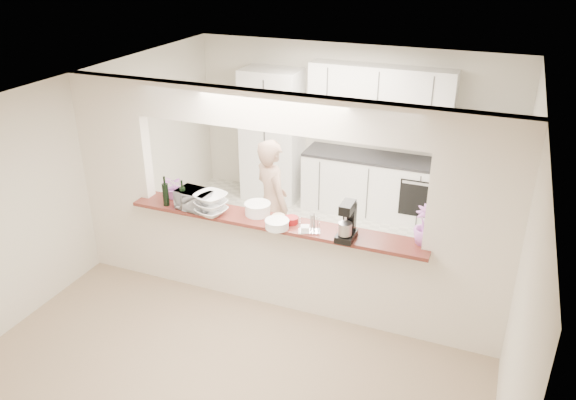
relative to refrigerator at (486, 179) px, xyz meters
The scene contains 19 objects.
floor 3.46m from the refrigerator, 127.72° to the right, with size 6.00×6.00×0.00m, color gray.
tile_overlay 2.48m from the refrigerator, 151.78° to the right, with size 5.00×2.90×0.01m, color silver.
partition 3.41m from the refrigerator, 127.72° to the right, with size 5.00×0.15×2.50m.
bar_counter 3.37m from the refrigerator, 127.68° to the right, with size 3.40×0.38×1.09m.
kitchen_cabinets 2.24m from the refrigerator, behind, with size 3.15×0.62×2.25m.
refrigerator is the anchor object (origin of this frame).
flower_left 4.26m from the refrigerator, 142.18° to the right, with size 0.27×0.23×0.30m, color #C568BA.
wine_bottle_a 4.38m from the refrigerator, 140.08° to the right, with size 0.07×0.07×0.36m.
wine_bottle_b 4.21m from the refrigerator, 138.09° to the right, with size 0.07×0.07×0.35m.
toaster_oven 4.08m from the refrigerator, 137.43° to the right, with size 0.41×0.28×0.23m, color #B3B3B8.
serving_bowls 3.96m from the refrigerator, 134.28° to the right, with size 0.33×0.33×0.25m, color white.
plate_stack_a 3.48m from the refrigerator, 130.99° to the right, with size 0.29×0.29×0.13m.
plate_stack_b 3.46m from the refrigerator, 124.47° to the right, with size 0.26×0.26×0.09m.
red_bowl 3.27m from the refrigerator, 124.62° to the right, with size 0.15×0.15×0.07m, color maroon.
tan_bowl 3.36m from the refrigerator, 126.73° to the right, with size 0.14×0.14×0.07m, color #CAAF8E.
utensil_caddy 3.24m from the refrigerator, 119.74° to the right, with size 0.25×0.19×0.21m.
stand_mixer 3.06m from the refrigerator, 113.30° to the right, with size 0.18×0.29×0.41m.
flower_right 2.68m from the refrigerator, 99.82° to the right, with size 0.23×0.23×0.41m, color #B768C2.
person 3.06m from the refrigerator, 142.82° to the right, with size 0.62×0.40×1.69m, color tan.
Camera 1 is at (2.17, -5.03, 3.89)m, focal length 35.00 mm.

